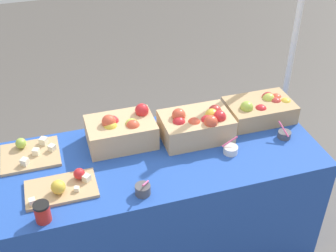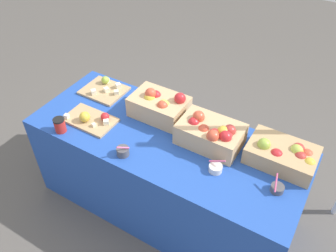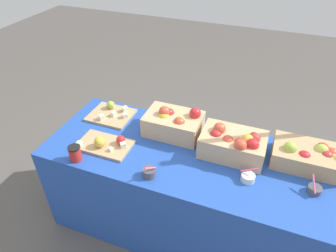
{
  "view_description": "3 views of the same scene",
  "coord_description": "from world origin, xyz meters",
  "px_view_note": "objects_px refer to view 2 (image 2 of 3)",
  "views": [
    {
      "loc": [
        -0.5,
        -1.89,
        2.33
      ],
      "look_at": [
        0.09,
        0.04,
        0.9
      ],
      "focal_mm": 47.45,
      "sensor_mm": 36.0,
      "label": 1
    },
    {
      "loc": [
        0.89,
        -1.46,
        2.34
      ],
      "look_at": [
        0.02,
        0.01,
        0.84
      ],
      "focal_mm": 37.31,
      "sensor_mm": 36.0,
      "label": 2
    },
    {
      "loc": [
        0.42,
        -1.44,
        2.06
      ],
      "look_at": [
        -0.16,
        0.08,
        0.87
      ],
      "focal_mm": 32.21,
      "sensor_mm": 36.0,
      "label": 3
    }
  ],
  "objects_px": {
    "apple_crate_left": "(284,155)",
    "cutting_board_back": "(105,89)",
    "apple_crate_middle": "(211,133)",
    "sample_bowl_far": "(123,151)",
    "apple_crate_right": "(159,105)",
    "sample_bowl_near": "(277,188)",
    "sample_bowl_mid": "(216,168)",
    "cutting_board_front": "(91,119)",
    "coffee_cup": "(60,125)"
  },
  "relations": [
    {
      "from": "apple_crate_middle",
      "to": "coffee_cup",
      "type": "height_order",
      "value": "apple_crate_middle"
    },
    {
      "from": "apple_crate_middle",
      "to": "apple_crate_right",
      "type": "relative_size",
      "value": 1.05
    },
    {
      "from": "cutting_board_front",
      "to": "cutting_board_back",
      "type": "bearing_deg",
      "value": 113.47
    },
    {
      "from": "apple_crate_middle",
      "to": "sample_bowl_far",
      "type": "xyz_separation_m",
      "value": [
        -0.43,
        -0.37,
        -0.06
      ]
    },
    {
      "from": "apple_crate_right",
      "to": "cutting_board_back",
      "type": "xyz_separation_m",
      "value": [
        -0.52,
        0.03,
        -0.07
      ]
    },
    {
      "from": "apple_crate_middle",
      "to": "sample_bowl_mid",
      "type": "height_order",
      "value": "apple_crate_middle"
    },
    {
      "from": "apple_crate_right",
      "to": "sample_bowl_mid",
      "type": "height_order",
      "value": "apple_crate_right"
    },
    {
      "from": "cutting_board_front",
      "to": "coffee_cup",
      "type": "bearing_deg",
      "value": -121.53
    },
    {
      "from": "apple_crate_right",
      "to": "sample_bowl_near",
      "type": "distance_m",
      "value": 0.97
    },
    {
      "from": "apple_crate_middle",
      "to": "coffee_cup",
      "type": "relative_size",
      "value": 3.91
    },
    {
      "from": "sample_bowl_far",
      "to": "coffee_cup",
      "type": "bearing_deg",
      "value": -175.87
    },
    {
      "from": "sample_bowl_far",
      "to": "coffee_cup",
      "type": "relative_size",
      "value": 0.94
    },
    {
      "from": "sample_bowl_near",
      "to": "sample_bowl_far",
      "type": "height_order",
      "value": "sample_bowl_near"
    },
    {
      "from": "sample_bowl_mid",
      "to": "coffee_cup",
      "type": "distance_m",
      "value": 1.08
    },
    {
      "from": "cutting_board_back",
      "to": "apple_crate_middle",
      "type": "bearing_deg",
      "value": -6.64
    },
    {
      "from": "sample_bowl_near",
      "to": "coffee_cup",
      "type": "relative_size",
      "value": 0.98
    },
    {
      "from": "cutting_board_back",
      "to": "sample_bowl_far",
      "type": "height_order",
      "value": "sample_bowl_far"
    },
    {
      "from": "apple_crate_left",
      "to": "cutting_board_back",
      "type": "distance_m",
      "value": 1.42
    },
    {
      "from": "cutting_board_front",
      "to": "sample_bowl_near",
      "type": "distance_m",
      "value": 1.31
    },
    {
      "from": "cutting_board_front",
      "to": "cutting_board_back",
      "type": "distance_m",
      "value": 0.37
    },
    {
      "from": "sample_bowl_mid",
      "to": "sample_bowl_far",
      "type": "bearing_deg",
      "value": -162.5
    },
    {
      "from": "sample_bowl_mid",
      "to": "apple_crate_right",
      "type": "bearing_deg",
      "value": 154.17
    },
    {
      "from": "apple_crate_right",
      "to": "coffee_cup",
      "type": "relative_size",
      "value": 3.73
    },
    {
      "from": "cutting_board_front",
      "to": "sample_bowl_mid",
      "type": "distance_m",
      "value": 0.95
    },
    {
      "from": "cutting_board_back",
      "to": "sample_bowl_far",
      "type": "xyz_separation_m",
      "value": [
        0.53,
        -0.49,
        0.01
      ]
    },
    {
      "from": "apple_crate_right",
      "to": "sample_bowl_mid",
      "type": "relative_size",
      "value": 3.86
    },
    {
      "from": "coffee_cup",
      "to": "apple_crate_middle",
      "type": "bearing_deg",
      "value": 23.9
    },
    {
      "from": "cutting_board_back",
      "to": "sample_bowl_far",
      "type": "distance_m",
      "value": 0.72
    },
    {
      "from": "cutting_board_front",
      "to": "sample_bowl_far",
      "type": "relative_size",
      "value": 3.7
    },
    {
      "from": "apple_crate_middle",
      "to": "cutting_board_back",
      "type": "distance_m",
      "value": 0.97
    },
    {
      "from": "apple_crate_left",
      "to": "apple_crate_middle",
      "type": "height_order",
      "value": "apple_crate_middle"
    },
    {
      "from": "apple_crate_left",
      "to": "sample_bowl_near",
      "type": "bearing_deg",
      "value": -79.95
    },
    {
      "from": "apple_crate_left",
      "to": "sample_bowl_far",
      "type": "height_order",
      "value": "apple_crate_left"
    },
    {
      "from": "apple_crate_middle",
      "to": "cutting_board_front",
      "type": "xyz_separation_m",
      "value": [
        -0.82,
        -0.23,
        -0.07
      ]
    },
    {
      "from": "apple_crate_right",
      "to": "sample_bowl_near",
      "type": "bearing_deg",
      "value": -14.07
    },
    {
      "from": "sample_bowl_far",
      "to": "sample_bowl_mid",
      "type": "bearing_deg",
      "value": 17.5
    },
    {
      "from": "apple_crate_left",
      "to": "apple_crate_middle",
      "type": "distance_m",
      "value": 0.46
    },
    {
      "from": "apple_crate_middle",
      "to": "sample_bowl_far",
      "type": "relative_size",
      "value": 4.17
    },
    {
      "from": "sample_bowl_near",
      "to": "sample_bowl_far",
      "type": "relative_size",
      "value": 1.05
    },
    {
      "from": "apple_crate_middle",
      "to": "apple_crate_right",
      "type": "height_order",
      "value": "apple_crate_right"
    },
    {
      "from": "cutting_board_back",
      "to": "apple_crate_left",
      "type": "bearing_deg",
      "value": -1.48
    },
    {
      "from": "sample_bowl_mid",
      "to": "apple_crate_left",
      "type": "bearing_deg",
      "value": 40.09
    },
    {
      "from": "cutting_board_front",
      "to": "sample_bowl_near",
      "type": "bearing_deg",
      "value": 3.2
    },
    {
      "from": "cutting_board_front",
      "to": "coffee_cup",
      "type": "xyz_separation_m",
      "value": [
        -0.11,
        -0.18,
        0.03
      ]
    },
    {
      "from": "apple_crate_right",
      "to": "sample_bowl_far",
      "type": "bearing_deg",
      "value": -88.74
    },
    {
      "from": "apple_crate_left",
      "to": "coffee_cup",
      "type": "distance_m",
      "value": 1.46
    },
    {
      "from": "cutting_board_front",
      "to": "sample_bowl_far",
      "type": "xyz_separation_m",
      "value": [
        0.39,
        -0.14,
        0.01
      ]
    },
    {
      "from": "sample_bowl_near",
      "to": "coffee_cup",
      "type": "bearing_deg",
      "value": -169.88
    },
    {
      "from": "apple_crate_middle",
      "to": "apple_crate_right",
      "type": "bearing_deg",
      "value": 169.94
    },
    {
      "from": "cutting_board_back",
      "to": "coffee_cup",
      "type": "height_order",
      "value": "coffee_cup"
    }
  ]
}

